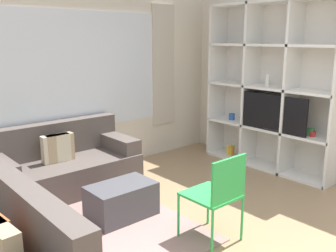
{
  "coord_description": "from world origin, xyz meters",
  "views": [
    {
      "loc": [
        -2.45,
        -1.68,
        1.88
      ],
      "look_at": [
        0.43,
        1.63,
        0.85
      ],
      "focal_mm": 40.0,
      "sensor_mm": 36.0,
      "label": 1
    }
  ],
  "objects_px": {
    "shelving_unit": "(272,89)",
    "ottoman": "(122,201)",
    "couch_main": "(63,167)",
    "folding_chair": "(218,191)"
  },
  "relations": [
    {
      "from": "couch_main",
      "to": "shelving_unit",
      "type": "bearing_deg",
      "value": -23.14
    },
    {
      "from": "couch_main",
      "to": "folding_chair",
      "type": "distance_m",
      "value": 2.19
    },
    {
      "from": "ottoman",
      "to": "folding_chair",
      "type": "height_order",
      "value": "folding_chair"
    },
    {
      "from": "ottoman",
      "to": "folding_chair",
      "type": "bearing_deg",
      "value": -68.93
    },
    {
      "from": "shelving_unit",
      "to": "ottoman",
      "type": "bearing_deg",
      "value": 178.78
    },
    {
      "from": "ottoman",
      "to": "folding_chair",
      "type": "distance_m",
      "value": 1.13
    },
    {
      "from": "shelving_unit",
      "to": "couch_main",
      "type": "distance_m",
      "value": 3.08
    },
    {
      "from": "shelving_unit",
      "to": "ottoman",
      "type": "relative_size",
      "value": 3.42
    },
    {
      "from": "folding_chair",
      "to": "shelving_unit",
      "type": "bearing_deg",
      "value": -156.63
    },
    {
      "from": "shelving_unit",
      "to": "folding_chair",
      "type": "distance_m",
      "value": 2.49
    }
  ]
}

